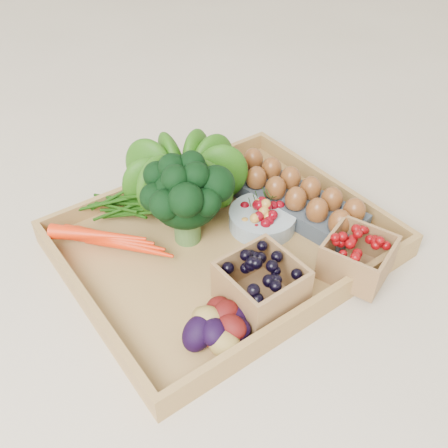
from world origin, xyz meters
TOP-DOWN VIEW (x-y plane):
  - ground at (0.00, 0.00)m, footprint 4.00×4.00m
  - tray at (0.00, 0.00)m, footprint 0.55×0.45m
  - carrots at (-0.18, 0.11)m, footprint 0.19×0.14m
  - lettuce at (0.01, 0.15)m, footprint 0.16×0.16m
  - broccoli at (-0.05, 0.05)m, footprint 0.16×0.16m
  - cherry_bowl at (0.09, -0.00)m, footprint 0.13×0.13m
  - egg_carton at (0.17, 0.00)m, footprint 0.15×0.31m
  - potatoes at (-0.13, -0.17)m, footprint 0.12×0.12m
  - punnet_blackberry at (-0.04, -0.15)m, footprint 0.12×0.12m
  - punnet_raspberry at (0.14, -0.19)m, footprint 0.13×0.13m

SIDE VIEW (x-z plane):
  - ground at x=0.00m, z-range 0.00..0.00m
  - tray at x=0.00m, z-range 0.00..0.01m
  - cherry_bowl at x=0.09m, z-range 0.01..0.05m
  - egg_carton at x=0.17m, z-range 0.01..0.05m
  - carrots at x=-0.18m, z-range 0.01..0.06m
  - potatoes at x=-0.13m, z-range 0.01..0.09m
  - punnet_raspberry at x=0.14m, z-range 0.01..0.09m
  - punnet_blackberry at x=-0.04m, z-range 0.01..0.09m
  - broccoli at x=-0.05m, z-range 0.02..0.14m
  - lettuce at x=0.01m, z-range 0.02..0.17m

